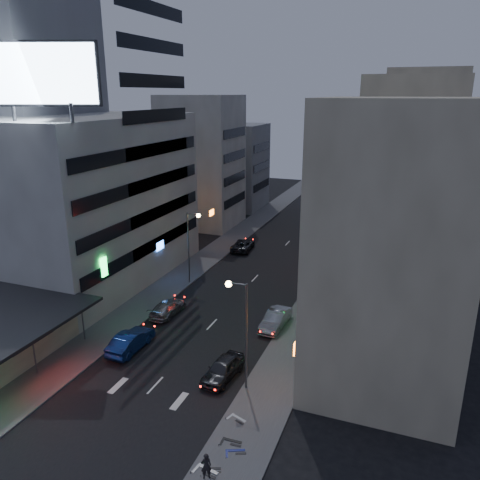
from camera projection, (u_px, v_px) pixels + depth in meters
The scene contains 28 objects.
ground at pixel (123, 420), 30.34m from camera, with size 180.00×180.00×0.00m, color black.
sidewalk_left at pixel (206, 258), 59.77m from camera, with size 4.00×120.00×0.12m, color #4C4C4F.
sidewalk_right at pixel (331, 275), 54.31m from camera, with size 4.00×120.00×0.12m, color #4C4C4F.
white_building at pixel (91, 200), 51.25m from camera, with size 14.00×24.00×18.00m, color silver.
grey_tower at pixel (38, 122), 54.58m from camera, with size 10.00×14.00×34.00m, color gray.
shophouse_near at pixel (390, 252), 31.57m from camera, with size 10.00×11.00×20.00m, color beige.
shophouse_mid at pixel (403, 235), 42.24m from camera, with size 11.00×12.00×16.00m, color tan.
shophouse_far at pixel (406, 178), 53.09m from camera, with size 10.00×14.00×22.00m, color beige.
far_left_a at pixel (202, 162), 72.70m from camera, with size 11.00×10.00×20.00m, color silver.
far_left_b at pixel (230, 166), 85.20m from camera, with size 12.00×10.00×15.00m, color gray.
far_right_a at pixel (413, 175), 66.88m from camera, with size 11.00×12.00×18.00m, color tan.
far_right_b at pixel (420, 145), 78.28m from camera, with size 12.00×12.00×24.00m, color beige.
billboard at pixel (37, 74), 37.14m from camera, with size 9.52×3.75×6.20m.
street_lamp_right_near at pixel (241, 320), 32.06m from camera, with size 1.60×0.44×8.02m.
street_lamp_left at pixel (191, 238), 50.34m from camera, with size 1.60×0.44×8.02m.
street_lamp_right_far at pixel (332, 210), 62.34m from camera, with size 1.60×0.44×8.02m.
parked_car_right_near at pixel (223, 369), 34.57m from camera, with size 1.81×4.50×1.53m, color #2A2C30.
parked_car_right_mid at pixel (276, 320), 42.05m from camera, with size 1.65×4.73×1.56m, color #929599.
parked_car_left at pixel (243, 245), 62.89m from camera, with size 2.38×5.17×1.44m, color #28292D.
parked_car_right_far at pixel (325, 247), 62.41m from camera, with size 1.83×4.50×1.30m, color #969A9E.
road_car_blue at pixel (131, 341), 38.37m from camera, with size 1.71×4.92×1.62m, color navy.
road_car_silver at pixel (168, 308), 44.60m from camera, with size 1.93×4.75×1.38m, color #ADB1B6.
person at pixel (206, 466), 25.37m from camera, with size 0.58×0.38×1.60m, color black.
scooter_black_a at pixel (221, 460), 26.18m from camera, with size 1.65×0.55×1.01m, color black, non-canonical shape.
scooter_silver_a at pixel (219, 464), 25.73m from camera, with size 2.04×0.68×1.25m, color #98999F, non-canonical shape.
scooter_blue at pixel (245, 441), 27.53m from camera, with size 1.75×0.58×1.07m, color navy, non-canonical shape.
scooter_black_b at pixel (243, 434), 28.07m from camera, with size 1.88×0.63×1.15m, color black, non-canonical shape.
scooter_silver_b at pixel (247, 414), 29.85m from camera, with size 1.79×0.60×1.09m, color #AFB1B7, non-canonical shape.
Camera 1 is at (16.18, -21.03, 20.26)m, focal length 35.00 mm.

